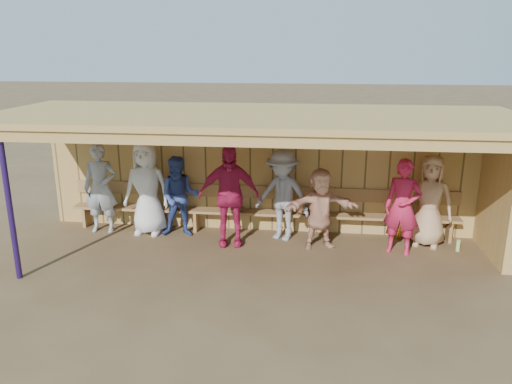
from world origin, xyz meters
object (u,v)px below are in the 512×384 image
player_c (180,197)px  player_e (283,195)px  player_d (229,196)px  bench (261,207)px  player_h (429,201)px  player_f (320,208)px  player_g (402,207)px  player_a (101,188)px  player_b (147,188)px

player_c → player_e: (1.98, 0.05, 0.08)m
player_c → player_d: (1.02, -0.33, 0.15)m
player_c → player_d: player_d is taller
player_d → bench: 0.95m
player_c → player_e: bearing=-6.2°
player_d → player_h: size_ratio=1.10×
player_h → bench: player_h is taller
player_c → bench: player_c is taller
player_d → player_h: player_d is taller
player_f → player_g: 1.43m
player_d → player_a: bearing=163.5°
player_g → player_f: bearing=-165.6°
player_b → player_e: size_ratio=1.06×
player_b → player_c: player_b is taller
player_f → player_g: (1.42, -0.12, 0.11)m
player_d → player_e: (0.96, 0.38, -0.07)m
player_c → player_b: bearing=168.0°
player_c → player_a: bearing=170.6°
player_a → player_e: bearing=-5.2°
player_a → player_f: size_ratio=1.20×
player_d → player_f: bearing=-5.9°
player_d → player_e: bearing=13.4°
player_e → player_f: bearing=0.2°
player_e → player_a: bearing=-155.9°
player_b → bench: size_ratio=0.24×
player_c → bench: bearing=5.6°
player_h → bench: (-3.13, 0.31, -0.32)m
player_e → bench: bearing=169.7°
player_a → player_g: player_a is taller
player_f → player_c: bearing=158.8°
player_e → bench: (-0.45, 0.31, -0.34)m
player_d → player_e: size_ratio=1.08×
player_b → player_g: (4.77, -0.43, -0.07)m
player_f → bench: size_ratio=0.20×
player_a → bench: 3.17m
player_a → player_c: 1.61m
player_e → player_g: 2.17m
player_f → player_e: bearing=140.5°
player_d → bench: size_ratio=0.25×
player_b → player_d: (1.68, -0.38, 0.02)m
player_f → bench: 1.33m
player_d → player_g: bearing=-9.1°
player_b → player_d: 1.72m
player_b → player_d: size_ratio=0.98×
bench → player_f: bearing=-28.4°
player_h → player_d: bearing=-157.2°
player_c → player_h: bearing=-6.9°
player_h → player_e: bearing=-163.2°
player_a → bench: size_ratio=0.23×
bench → player_g: bearing=-16.0°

